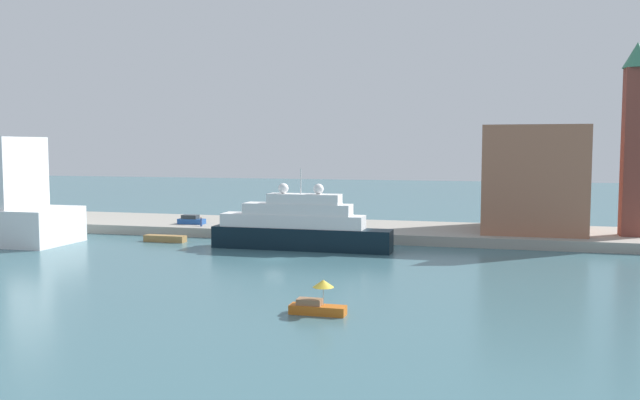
{
  "coord_description": "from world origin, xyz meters",
  "views": [
    {
      "loc": [
        26.85,
        -78.07,
        14.24
      ],
      "look_at": [
        4.39,
        6.0,
        7.16
      ],
      "focal_mm": 36.97,
      "sensor_mm": 36.0,
      "label": 1
    }
  ],
  "objects_px": {
    "large_yacht": "(299,227)",
    "bell_tower": "(635,133)",
    "work_barge": "(165,239)",
    "mooring_bollard": "(331,229)",
    "parked_car": "(191,220)",
    "person_figure": "(201,222)",
    "harbor_building": "(532,178)",
    "small_motorboat": "(318,302)"
  },
  "relations": [
    {
      "from": "harbor_building",
      "to": "parked_car",
      "type": "relative_size",
      "value": 3.58
    },
    {
      "from": "small_motorboat",
      "to": "bell_tower",
      "type": "bearing_deg",
      "value": 55.73
    },
    {
      "from": "small_motorboat",
      "to": "parked_car",
      "type": "distance_m",
      "value": 57.31
    },
    {
      "from": "harbor_building",
      "to": "bell_tower",
      "type": "xyz_separation_m",
      "value": [
        13.52,
        -2.79,
        6.74
      ]
    },
    {
      "from": "parked_car",
      "to": "mooring_bollard",
      "type": "relative_size",
      "value": 5.17
    },
    {
      "from": "bell_tower",
      "to": "small_motorboat",
      "type": "bearing_deg",
      "value": -124.27
    },
    {
      "from": "work_barge",
      "to": "person_figure",
      "type": "bearing_deg",
      "value": 74.33
    },
    {
      "from": "small_motorboat",
      "to": "person_figure",
      "type": "xyz_separation_m",
      "value": [
        -31.11,
        43.27,
        1.15
      ]
    },
    {
      "from": "large_yacht",
      "to": "parked_car",
      "type": "distance_m",
      "value": 25.58
    },
    {
      "from": "mooring_bollard",
      "to": "work_barge",
      "type": "bearing_deg",
      "value": -163.35
    },
    {
      "from": "small_motorboat",
      "to": "bell_tower",
      "type": "distance_m",
      "value": 60.99
    },
    {
      "from": "harbor_building",
      "to": "person_figure",
      "type": "xyz_separation_m",
      "value": [
        -50.86,
        -8.34,
        -7.23
      ]
    },
    {
      "from": "parked_car",
      "to": "mooring_bollard",
      "type": "xyz_separation_m",
      "value": [
        24.69,
        -3.46,
        -0.22
      ]
    },
    {
      "from": "large_yacht",
      "to": "person_figure",
      "type": "xyz_separation_m",
      "value": [
        -19.26,
        9.72,
        -0.97
      ]
    },
    {
      "from": "small_motorboat",
      "to": "work_barge",
      "type": "xyz_separation_m",
      "value": [
        -33.31,
        35.4,
        -0.54
      ]
    },
    {
      "from": "work_barge",
      "to": "parked_car",
      "type": "bearing_deg",
      "value": 94.64
    },
    {
      "from": "harbor_building",
      "to": "parked_car",
      "type": "distance_m",
      "value": 54.71
    },
    {
      "from": "parked_car",
      "to": "person_figure",
      "type": "height_order",
      "value": "person_figure"
    },
    {
      "from": "large_yacht",
      "to": "person_figure",
      "type": "bearing_deg",
      "value": 153.23
    },
    {
      "from": "small_motorboat",
      "to": "bell_tower",
      "type": "xyz_separation_m",
      "value": [
        33.27,
        48.83,
        15.12
      ]
    },
    {
      "from": "person_figure",
      "to": "mooring_bollard",
      "type": "height_order",
      "value": "person_figure"
    },
    {
      "from": "work_barge",
      "to": "mooring_bollard",
      "type": "bearing_deg",
      "value": 16.65
    },
    {
      "from": "bell_tower",
      "to": "parked_car",
      "type": "relative_size",
      "value": 6.17
    },
    {
      "from": "work_barge",
      "to": "parked_car",
      "type": "distance_m",
      "value": 10.75
    },
    {
      "from": "large_yacht",
      "to": "harbor_building",
      "type": "distance_m",
      "value": 36.93
    },
    {
      "from": "bell_tower",
      "to": "parked_car",
      "type": "height_order",
      "value": "bell_tower"
    },
    {
      "from": "bell_tower",
      "to": "parked_car",
      "type": "distance_m",
      "value": 68.95
    },
    {
      "from": "small_motorboat",
      "to": "harbor_building",
      "type": "bearing_deg",
      "value": 69.05
    },
    {
      "from": "large_yacht",
      "to": "bell_tower",
      "type": "bearing_deg",
      "value": 18.7
    },
    {
      "from": "large_yacht",
      "to": "parked_car",
      "type": "relative_size",
      "value": 5.69
    },
    {
      "from": "harbor_building",
      "to": "person_figure",
      "type": "height_order",
      "value": "harbor_building"
    },
    {
      "from": "large_yacht",
      "to": "bell_tower",
      "type": "xyz_separation_m",
      "value": [
        45.12,
        15.27,
        13.0
      ]
    },
    {
      "from": "harbor_building",
      "to": "parked_car",
      "type": "bearing_deg",
      "value": -174.05
    },
    {
      "from": "harbor_building",
      "to": "parked_car",
      "type": "height_order",
      "value": "harbor_building"
    },
    {
      "from": "small_motorboat",
      "to": "person_figure",
      "type": "height_order",
      "value": "small_motorboat"
    },
    {
      "from": "small_motorboat",
      "to": "person_figure",
      "type": "distance_m",
      "value": 53.31
    },
    {
      "from": "harbor_building",
      "to": "person_figure",
      "type": "relative_size",
      "value": 10.3
    },
    {
      "from": "large_yacht",
      "to": "person_figure",
      "type": "distance_m",
      "value": 21.59
    },
    {
      "from": "work_barge",
      "to": "bell_tower",
      "type": "xyz_separation_m",
      "value": [
        66.59,
        13.43,
        15.66
      ]
    },
    {
      "from": "bell_tower",
      "to": "mooring_bollard",
      "type": "relative_size",
      "value": 31.89
    },
    {
      "from": "bell_tower",
      "to": "parked_car",
      "type": "bearing_deg",
      "value": -177.59
    },
    {
      "from": "small_motorboat",
      "to": "harbor_building",
      "type": "distance_m",
      "value": 55.9
    }
  ]
}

